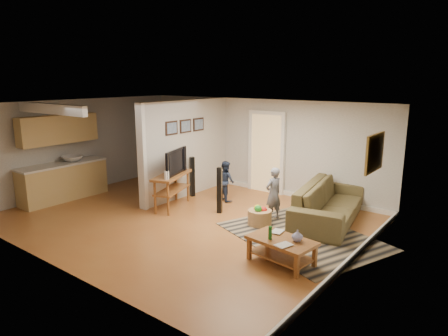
% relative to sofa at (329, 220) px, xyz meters
% --- Properties ---
extents(ground, '(7.50, 7.50, 0.00)m').
position_rel_sofa_xyz_m(ground, '(-2.60, -1.83, 0.00)').
color(ground, brown).
rests_on(ground, ground).
extents(room_shell, '(7.54, 6.02, 2.52)m').
position_rel_sofa_xyz_m(room_shell, '(-3.67, -1.40, 1.46)').
color(room_shell, '#A7A4A0').
rests_on(room_shell, ground).
extents(area_rug, '(3.56, 3.10, 0.01)m').
position_rel_sofa_xyz_m(area_rug, '(-0.04, -1.19, 0.01)').
color(area_rug, black).
rests_on(area_rug, ground).
extents(sofa, '(1.54, 2.90, 0.80)m').
position_rel_sofa_xyz_m(sofa, '(0.00, 0.00, 0.00)').
color(sofa, '#4E4227').
rests_on(sofa, ground).
extents(coffee_table, '(1.17, 0.77, 0.65)m').
position_rel_sofa_xyz_m(coffee_table, '(0.22, -2.45, 0.34)').
color(coffee_table, brown).
rests_on(coffee_table, ground).
extents(tv_console, '(0.89, 1.39, 1.12)m').
position_rel_sofa_xyz_m(tv_console, '(-3.33, -1.43, 0.75)').
color(tv_console, brown).
rests_on(tv_console, ground).
extents(speaker_left, '(0.14, 0.14, 1.07)m').
position_rel_sofa_xyz_m(speaker_left, '(-2.21, -1.05, 0.54)').
color(speaker_left, black).
rests_on(speaker_left, ground).
extents(speaker_right, '(0.14, 0.14, 1.05)m').
position_rel_sofa_xyz_m(speaker_right, '(-3.60, -0.43, 0.52)').
color(speaker_right, black).
rests_on(speaker_right, ground).
extents(toy_basket, '(0.50, 0.50, 0.45)m').
position_rel_sofa_xyz_m(toy_basket, '(-1.05, -1.16, 0.19)').
color(toy_basket, olive).
rests_on(toy_basket, ground).
extents(child, '(0.39, 0.49, 1.17)m').
position_rel_sofa_xyz_m(child, '(-1.00, -0.69, 0.00)').
color(child, slate).
rests_on(child, ground).
extents(toddler, '(0.60, 0.54, 1.02)m').
position_rel_sofa_xyz_m(toddler, '(-2.67, -0.20, 0.00)').
color(toddler, '#1E283F').
rests_on(toddler, ground).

